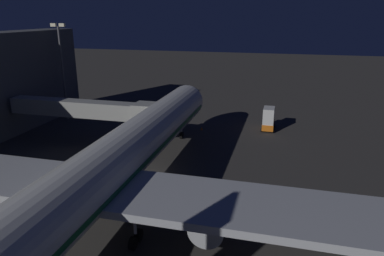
# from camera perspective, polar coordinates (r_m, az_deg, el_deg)

# --- Properties ---
(ground_plane) EXTENTS (320.00, 320.00, 0.00)m
(ground_plane) POSITION_cam_1_polar(r_m,az_deg,el_deg) (47.57, -6.79, -7.49)
(ground_plane) COLOR #383533
(airliner_at_gate) EXTENTS (57.51, 67.62, 18.41)m
(airliner_at_gate) POSITION_cam_1_polar(r_m,az_deg,el_deg) (35.21, -14.41, -7.39)
(airliner_at_gate) COLOR silver
(airliner_at_gate) RESTS_ON ground_plane
(jet_bridge) EXTENTS (24.95, 3.40, 7.21)m
(jet_bridge) POSITION_cam_1_polar(r_m,az_deg,el_deg) (59.17, -15.71, 2.86)
(jet_bridge) COLOR #9E9E99
(jet_bridge) RESTS_ON ground_plane
(apron_floodlight_mast) EXTENTS (2.90, 0.50, 18.51)m
(apron_floodlight_mast) POSITION_cam_1_polar(r_m,az_deg,el_deg) (74.24, -19.94, 9.33)
(apron_floodlight_mast) COLOR #59595E
(apron_floodlight_mast) RESTS_ON ground_plane
(catering_truck) EXTENTS (2.36, 4.66, 4.25)m
(catering_truck) POSITION_cam_1_polar(r_m,az_deg,el_deg) (66.12, 12.08, 1.43)
(catering_truck) COLOR orange
(catering_truck) RESTS_ON ground_plane
(traffic_cone_nose_port) EXTENTS (0.36, 0.36, 0.55)m
(traffic_cone_nose_port) POSITION_cam_1_polar(r_m,az_deg,el_deg) (65.19, 1.55, -0.07)
(traffic_cone_nose_port) COLOR orange
(traffic_cone_nose_port) RESTS_ON ground_plane
(traffic_cone_nose_starboard) EXTENTS (0.36, 0.36, 0.55)m
(traffic_cone_nose_starboard) POSITION_cam_1_polar(r_m,az_deg,el_deg) (66.28, -2.16, 0.22)
(traffic_cone_nose_starboard) COLOR orange
(traffic_cone_nose_starboard) RESTS_ON ground_plane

